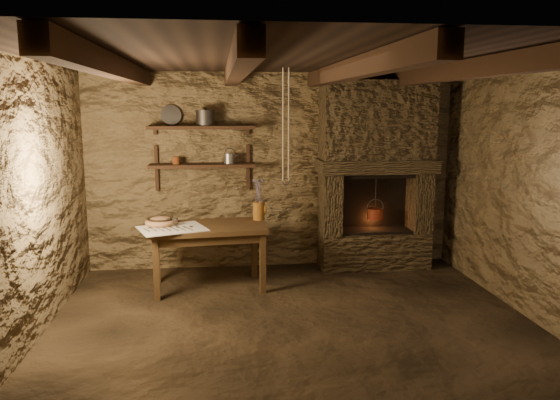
{
  "coord_description": "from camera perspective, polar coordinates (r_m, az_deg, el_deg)",
  "views": [
    {
      "loc": [
        -0.67,
        -4.68,
        2.01
      ],
      "look_at": [
        -0.03,
        0.9,
        1.03
      ],
      "focal_mm": 35.0,
      "sensor_mm": 36.0,
      "label": 1
    }
  ],
  "objects": [
    {
      "name": "wooden_bowl",
      "position": [
        6.08,
        -12.38,
        -2.28
      ],
      "size": [
        0.36,
        0.36,
        0.12
      ],
      "primitive_type": "ellipsoid",
      "rotation": [
        0.0,
        0.0,
        -0.09
      ],
      "color": "#A97449",
      "rests_on": "work_table"
    },
    {
      "name": "beam_mid_right",
      "position": [
        4.83,
        7.69,
        13.39
      ],
      "size": [
        0.14,
        3.95,
        0.16
      ],
      "primitive_type": "cube",
      "color": "black",
      "rests_on": "ceiling"
    },
    {
      "name": "ceiling",
      "position": [
        4.74,
        1.65,
        14.64
      ],
      "size": [
        4.5,
        4.0,
        0.04
      ],
      "primitive_type": "cube",
      "color": "black",
      "rests_on": "back_wall"
    },
    {
      "name": "shelf_upper",
      "position": [
        6.53,
        -8.21,
        7.53
      ],
      "size": [
        1.25,
        0.3,
        0.04
      ],
      "primitive_type": "cube",
      "color": "black",
      "rests_on": "back_wall"
    },
    {
      "name": "tin_pan",
      "position": [
        6.64,
        -11.34,
        8.7
      ],
      "size": [
        0.26,
        0.14,
        0.24
      ],
      "primitive_type": "cylinder",
      "rotation": [
        1.26,
        0.0,
        0.16
      ],
      "color": "gray",
      "rests_on": "shelf_upper"
    },
    {
      "name": "work_table",
      "position": [
        6.1,
        -7.51,
        -5.64
      ],
      "size": [
        1.3,
        0.82,
        0.71
      ],
      "rotation": [
        0.0,
        0.0,
        0.09
      ],
      "color": "#362413",
      "rests_on": "floor"
    },
    {
      "name": "shelf_lower",
      "position": [
        6.56,
        -8.11,
        3.6
      ],
      "size": [
        1.25,
        0.3,
        0.04
      ],
      "primitive_type": "cube",
      "color": "black",
      "rests_on": "back_wall"
    },
    {
      "name": "red_pot",
      "position": [
        6.81,
        9.9,
        -1.35
      ],
      "size": [
        0.25,
        0.25,
        0.54
      ],
      "rotation": [
        0.0,
        0.0,
        0.36
      ],
      "color": "maroon",
      "rests_on": "hearth"
    },
    {
      "name": "hearth",
      "position": [
        6.77,
        9.97,
        3.12
      ],
      "size": [
        1.43,
        0.51,
        2.3
      ],
      "color": "#332819",
      "rests_on": "floor"
    },
    {
      "name": "beam_far_right",
      "position": [
        5.17,
        18.77,
        12.74
      ],
      "size": [
        0.14,
        3.95,
        0.16
      ],
      "primitive_type": "cube",
      "color": "black",
      "rests_on": "ceiling"
    },
    {
      "name": "drinking_glasses",
      "position": [
        6.01,
        -10.91,
        -2.24
      ],
      "size": [
        0.21,
        0.06,
        0.09
      ],
      "primitive_type": null,
      "color": "silver",
      "rests_on": "linen_cloth"
    },
    {
      "name": "small_kettle",
      "position": [
        6.55,
        -5.32,
        4.34
      ],
      "size": [
        0.17,
        0.13,
        0.18
      ],
      "primitive_type": null,
      "rotation": [
        0.0,
        0.0,
        -0.01
      ],
      "color": "gray",
      "rests_on": "shelf_lower"
    },
    {
      "name": "beam_far_left",
      "position": [
        4.76,
        -17.03,
        13.12
      ],
      "size": [
        0.14,
        3.95,
        0.16
      ],
      "primitive_type": "cube",
      "color": "black",
      "rests_on": "ceiling"
    },
    {
      "name": "beam_mid_left",
      "position": [
        4.69,
        -4.58,
        13.56
      ],
      "size": [
        0.14,
        3.95,
        0.16
      ],
      "primitive_type": "cube",
      "color": "black",
      "rests_on": "ceiling"
    },
    {
      "name": "hanging_ropes",
      "position": [
        5.78,
        0.61,
        7.83
      ],
      "size": [
        0.08,
        0.08,
        1.2
      ],
      "primitive_type": null,
      "color": "beige",
      "rests_on": "ceiling"
    },
    {
      "name": "stoneware_jug",
      "position": [
        6.22,
        -2.22,
        -0.23
      ],
      "size": [
        0.17,
        0.17,
        0.48
      ],
      "rotation": [
        0.0,
        0.0,
        0.36
      ],
      "color": "#91561C",
      "rests_on": "work_table"
    },
    {
      "name": "pewter_cutlery_row",
      "position": [
        5.88,
        -11.21,
        -2.9
      ],
      "size": [
        0.6,
        0.39,
        0.01
      ],
      "primitive_type": null,
      "rotation": [
        0.0,
        0.0,
        0.34
      ],
      "color": "gray",
      "rests_on": "linen_cloth"
    },
    {
      "name": "right_wall",
      "position": [
        5.58,
        25.12,
        0.62
      ],
      "size": [
        0.04,
        4.0,
        2.4
      ],
      "primitive_type": "cube",
      "color": "brown",
      "rests_on": "floor"
    },
    {
      "name": "front_wall",
      "position": [
        2.88,
        7.28,
        -6.48
      ],
      "size": [
        4.5,
        0.04,
        2.4
      ],
      "primitive_type": "cube",
      "color": "brown",
      "rests_on": "floor"
    },
    {
      "name": "floor",
      "position": [
        5.14,
        1.52,
        -13.12
      ],
      "size": [
        4.5,
        4.5,
        0.0
      ],
      "primitive_type": "plane",
      "color": "black",
      "rests_on": "ground"
    },
    {
      "name": "left_wall",
      "position": [
        5.0,
        -24.86,
        -0.32
      ],
      "size": [
        0.04,
        4.0,
        2.4
      ],
      "primitive_type": "cube",
      "color": "brown",
      "rests_on": "floor"
    },
    {
      "name": "iron_stockpot",
      "position": [
        6.52,
        -7.82,
        8.43
      ],
      "size": [
        0.25,
        0.25,
        0.16
      ],
      "primitive_type": "cylinder",
      "rotation": [
        0.0,
        0.0,
        0.19
      ],
      "color": "#2D2B28",
      "rests_on": "shelf_upper"
    },
    {
      "name": "back_wall",
      "position": [
        6.76,
        -0.83,
        3.03
      ],
      "size": [
        4.5,
        0.04,
        2.4
      ],
      "primitive_type": "cube",
      "color": "brown",
      "rests_on": "floor"
    },
    {
      "name": "linen_cloth",
      "position": [
        5.9,
        -11.19,
        -2.95
      ],
      "size": [
        0.81,
        0.73,
        0.01
      ],
      "primitive_type": "cube",
      "rotation": [
        0.0,
        0.0,
        0.34
      ],
      "color": "silver",
      "rests_on": "work_table"
    },
    {
      "name": "rusty_tin",
      "position": [
        6.57,
        -10.8,
        4.08
      ],
      "size": [
        0.1,
        0.1,
        0.09
      ],
      "primitive_type": "cylinder",
      "rotation": [
        0.0,
        0.0,
        0.24
      ],
      "color": "#582611",
      "rests_on": "shelf_lower"
    }
  ]
}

